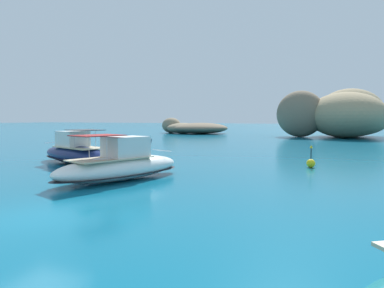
{
  "coord_description": "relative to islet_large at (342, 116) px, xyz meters",
  "views": [
    {
      "loc": [
        9.14,
        -8.65,
        3.23
      ],
      "look_at": [
        -2.27,
        18.16,
        1.11
      ],
      "focal_mm": 33.42,
      "sensor_mm": 36.0,
      "label": 1
    }
  ],
  "objects": [
    {
      "name": "ground_plane",
      "position": [
        -8.77,
        -57.77,
        -3.64
      ],
      "size": [
        400.0,
        400.0,
        0.0
      ],
      "primitive_type": "plane",
      "color": "#0C5B7A"
    },
    {
      "name": "islet_large",
      "position": [
        0.0,
        0.0,
        0.0
      ],
      "size": [
        21.64,
        22.19,
        8.45
      ],
      "color": "#9E8966",
      "rests_on": "ground"
    },
    {
      "name": "islet_small",
      "position": [
        -28.86,
        2.38,
        -2.45
      ],
      "size": [
        17.47,
        15.09,
        3.29
      ],
      "color": "#756651",
      "rests_on": "ground"
    },
    {
      "name": "motorboat_navy",
      "position": [
        -17.07,
        -46.53,
        -2.86
      ],
      "size": [
        8.11,
        4.89,
        2.44
      ],
      "color": "navy",
      "rests_on": "ground"
    },
    {
      "name": "motorboat_white",
      "position": [
        -10.27,
        -50.92,
        -2.87
      ],
      "size": [
        4.75,
        7.98,
        2.4
      ],
      "color": "white",
      "rests_on": "ground"
    },
    {
      "name": "channel_buoy",
      "position": [
        -1.55,
        -42.11,
        -3.3
      ],
      "size": [
        0.56,
        0.56,
        1.48
      ],
      "color": "yellow",
      "rests_on": "ground"
    }
  ]
}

